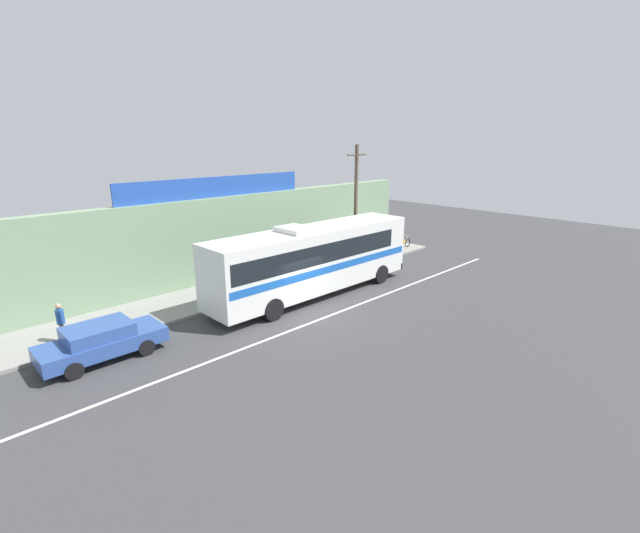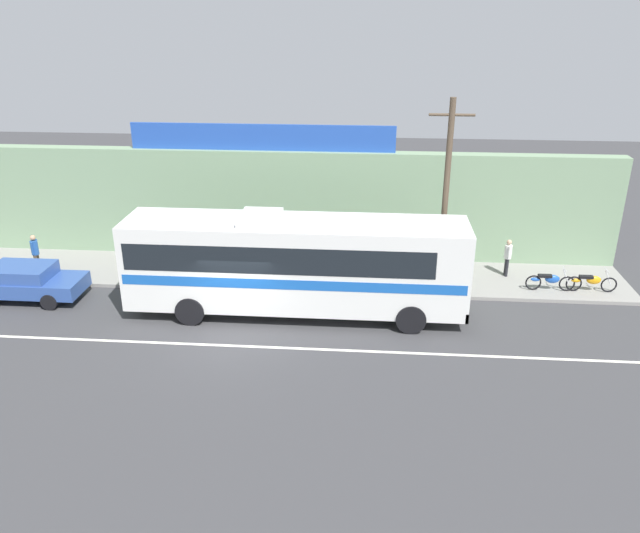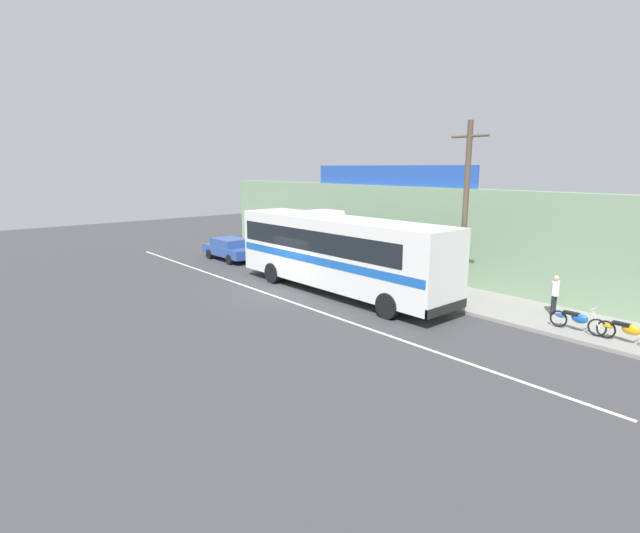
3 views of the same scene
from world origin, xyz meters
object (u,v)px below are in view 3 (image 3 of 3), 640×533
(motorcycle_blue, at_px, (577,320))
(pedestrian_by_curb, at_px, (254,238))
(utility_pole, at_px, (465,214))
(intercity_bus, at_px, (337,249))
(parked_car, at_px, (230,248))
(motorcycle_red, at_px, (628,331))
(pedestrian_far_left, at_px, (555,292))

(motorcycle_blue, bearing_deg, pedestrian_by_curb, 179.57)
(utility_pole, bearing_deg, pedestrian_by_curb, 177.48)
(motorcycle_blue, xyz_separation_m, pedestrian_by_curb, (-20.84, 0.16, 0.52))
(intercity_bus, distance_m, parked_car, 10.47)
(motorcycle_red, height_order, pedestrian_by_curb, pedestrian_by_curb)
(motorcycle_blue, bearing_deg, utility_pole, -172.48)
(intercity_bus, xyz_separation_m, parked_car, (-10.38, 0.37, -1.33))
(intercity_bus, height_order, parked_car, intercity_bus)
(motorcycle_red, bearing_deg, motorcycle_blue, -179.11)
(utility_pole, bearing_deg, parked_car, -174.48)
(intercity_bus, relative_size, pedestrian_by_curb, 7.43)
(utility_pole, relative_size, motorcycle_red, 3.81)
(intercity_bus, xyz_separation_m, motorcycle_red, (11.33, 2.49, -1.50))
(intercity_bus, xyz_separation_m, utility_pole, (5.42, 1.89, 1.92))
(parked_car, xyz_separation_m, pedestrian_far_left, (18.74, 3.48, 0.31))
(motorcycle_blue, bearing_deg, pedestrian_far_left, 135.45)
(intercity_bus, height_order, motorcycle_blue, intercity_bus)
(parked_car, bearing_deg, pedestrian_far_left, 10.51)
(motorcycle_red, bearing_deg, parked_car, -174.41)
(motorcycle_red, bearing_deg, pedestrian_by_curb, 179.67)
(intercity_bus, bearing_deg, parked_car, 177.98)
(utility_pole, distance_m, motorcycle_blue, 5.55)
(motorcycle_blue, bearing_deg, motorcycle_red, 0.89)
(intercity_bus, bearing_deg, motorcycle_blue, 14.18)
(motorcycle_red, xyz_separation_m, pedestrian_by_curb, (-22.42, 0.13, 0.52))
(pedestrian_far_left, bearing_deg, motorcycle_red, -24.47)
(utility_pole, height_order, pedestrian_far_left, utility_pole)
(parked_car, height_order, motorcycle_blue, parked_car)
(parked_car, distance_m, motorcycle_blue, 20.25)
(pedestrian_far_left, bearing_deg, motorcycle_blue, -44.55)
(pedestrian_by_curb, bearing_deg, utility_pole, -2.52)
(pedestrian_far_left, bearing_deg, utility_pole, -146.46)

